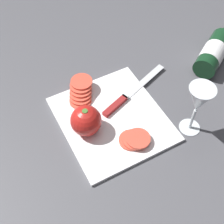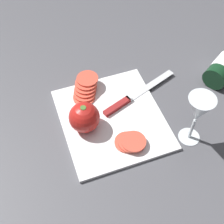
{
  "view_description": "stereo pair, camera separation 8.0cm",
  "coord_description": "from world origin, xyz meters",
  "views": [
    {
      "loc": [
        0.46,
        -0.23,
        0.77
      ],
      "look_at": [
        -0.02,
        0.03,
        0.04
      ],
      "focal_mm": 50.0,
      "sensor_mm": 36.0,
      "label": 1
    },
    {
      "loc": [
        0.5,
        -0.16,
        0.77
      ],
      "look_at": [
        -0.02,
        0.03,
        0.04
      ],
      "focal_mm": 50.0,
      "sensor_mm": 36.0,
      "label": 2
    }
  ],
  "objects": [
    {
      "name": "ground_plane",
      "position": [
        0.0,
        0.0,
        0.0
      ],
      "size": [
        3.0,
        3.0,
        0.0
      ],
      "primitive_type": "plane",
      "color": "#4C4C51"
    },
    {
      "name": "tomato_slice_stack_near",
      "position": [
        -0.15,
        -0.01,
        0.03
      ],
      "size": [
        0.11,
        0.09,
        0.04
      ],
      "color": "#DB4C38",
      "rests_on": "cutting_board"
    },
    {
      "name": "whole_tomato",
      "position": [
        -0.02,
        -0.05,
        0.06
      ],
      "size": [
        0.09,
        0.09,
        0.09
      ],
      "color": "red",
      "rests_on": "cutting_board"
    },
    {
      "name": "tomato_slice_stack_far",
      "position": [
        0.08,
        0.05,
        0.02
      ],
      "size": [
        0.08,
        0.09,
        0.02
      ],
      "color": "#DB4C38",
      "rests_on": "cutting_board"
    },
    {
      "name": "cutting_board",
      "position": [
        -0.02,
        0.03,
        0.01
      ],
      "size": [
        0.33,
        0.3,
        0.01
      ],
      "color": "white",
      "rests_on": "ground_plane"
    },
    {
      "name": "knife",
      "position": [
        -0.06,
        0.09,
        0.02
      ],
      "size": [
        0.12,
        0.28,
        0.01
      ],
      "rotation": [
        0.0,
        0.0,
        1.92
      ],
      "color": "silver",
      "rests_on": "cutting_board"
    },
    {
      "name": "wine_glass",
      "position": [
        0.11,
        0.22,
        0.12
      ],
      "size": [
        0.07,
        0.07,
        0.18
      ],
      "color": "silver",
      "rests_on": "ground_plane"
    }
  ]
}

